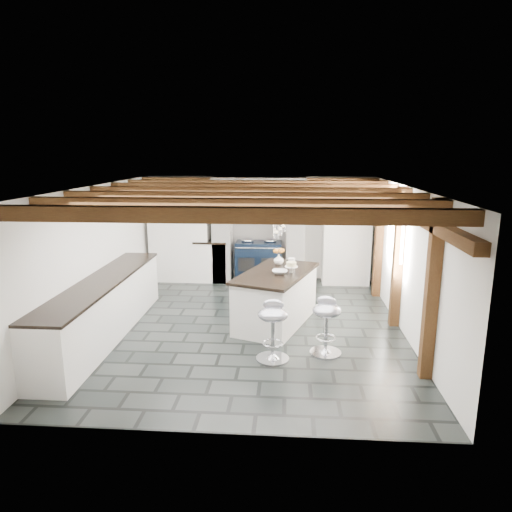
# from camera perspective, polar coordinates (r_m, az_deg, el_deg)

# --- Properties ---
(ground) EXTENTS (6.00, 6.00, 0.00)m
(ground) POSITION_cam_1_polar(r_m,az_deg,el_deg) (7.69, -0.96, -8.67)
(ground) COLOR black
(ground) RESTS_ON ground
(room_shell) EXTENTS (6.00, 6.03, 6.00)m
(room_shell) POSITION_cam_1_polar(r_m,az_deg,el_deg) (8.81, -4.14, 1.33)
(room_shell) COLOR silver
(room_shell) RESTS_ON ground
(range_cooker) EXTENTS (1.00, 0.63, 0.99)m
(range_cooker) POSITION_cam_1_polar(r_m,az_deg,el_deg) (10.10, 0.35, -0.61)
(range_cooker) COLOR black
(range_cooker) RESTS_ON ground
(kitchen_island) EXTENTS (1.50, 2.02, 1.20)m
(kitchen_island) POSITION_cam_1_polar(r_m,az_deg,el_deg) (7.66, 2.54, -5.14)
(kitchen_island) COLOR white
(kitchen_island) RESTS_ON ground
(bar_stool_near) EXTENTS (0.52, 0.52, 0.84)m
(bar_stool_near) POSITION_cam_1_polar(r_m,az_deg,el_deg) (6.57, 8.84, -7.82)
(bar_stool_near) COLOR silver
(bar_stool_near) RESTS_ON ground
(bar_stool_far) EXTENTS (0.46, 0.46, 0.85)m
(bar_stool_far) POSITION_cam_1_polar(r_m,az_deg,el_deg) (6.31, 2.13, -8.46)
(bar_stool_far) COLOR silver
(bar_stool_far) RESTS_ON ground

